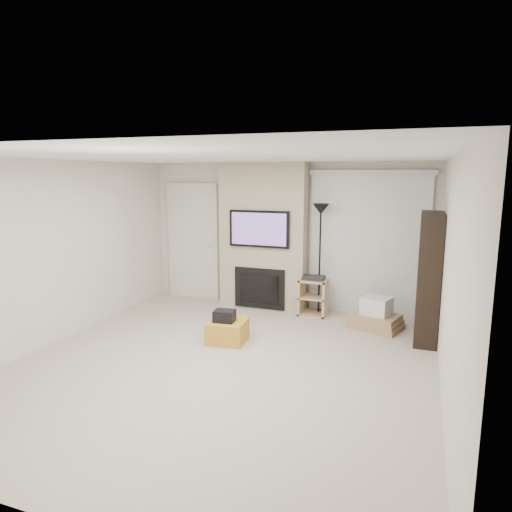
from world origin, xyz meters
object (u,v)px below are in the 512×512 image
(bookshelf, at_px, (429,278))
(ottoman, at_px, (228,331))
(av_stand, at_px, (313,294))
(floor_lamp, at_px, (320,228))
(box_stack, at_px, (376,317))

(bookshelf, bearing_deg, ottoman, -159.04)
(av_stand, relative_size, bookshelf, 0.37)
(av_stand, xyz_separation_m, bookshelf, (1.75, -0.62, 0.55))
(ottoman, xyz_separation_m, av_stand, (0.84, 1.61, 0.20))
(floor_lamp, bearing_deg, av_stand, -124.69)
(av_stand, distance_m, bookshelf, 1.94)
(box_stack, distance_m, bookshelf, 1.04)
(floor_lamp, distance_m, av_stand, 1.11)
(floor_lamp, height_order, box_stack, floor_lamp)
(ottoman, xyz_separation_m, bookshelf, (2.59, 0.99, 0.75))
(ottoman, distance_m, box_stack, 2.28)
(av_stand, relative_size, box_stack, 0.77)
(floor_lamp, relative_size, box_stack, 2.13)
(floor_lamp, relative_size, bookshelf, 1.02)
(ottoman, relative_size, box_stack, 0.58)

